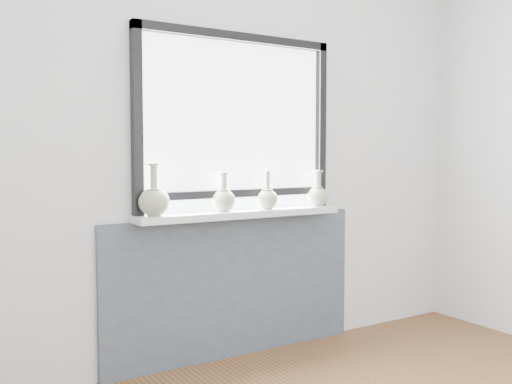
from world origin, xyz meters
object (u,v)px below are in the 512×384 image
vase_a (154,200)px  vase_b (224,199)px  vase_c (267,198)px  vase_d (318,194)px  windowsill (242,214)px

vase_a → vase_b: 0.44m
vase_c → vase_d: vase_c is taller
vase_a → windowsill: bearing=2.3°
vase_b → vase_d: (0.68, -0.02, 0.00)m
vase_c → vase_d: (0.38, -0.00, 0.01)m
windowsill → vase_b: size_ratio=5.74×
vase_a → vase_d: 1.12m
windowsill → vase_c: vase_c is taller
windowsill → vase_c: (0.18, -0.01, 0.09)m
vase_a → vase_d: vase_a is taller
windowsill → vase_a: vase_a is taller
windowsill → vase_d: size_ratio=5.72×
vase_b → vase_c: vase_c is taller
windowsill → vase_c: size_ratio=5.69×
windowsill → vase_d: bearing=-1.0°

